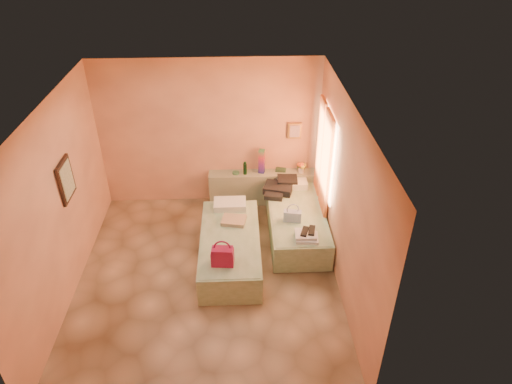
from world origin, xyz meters
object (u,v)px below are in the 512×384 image
headboard_ledge (263,187)px  blue_handbag (292,216)px  green_book (281,170)px  water_bottle (245,168)px  magenta_handbag (223,256)px  towel_stack (307,236)px  bed_left (230,248)px  bed_right (296,222)px  flower_vase (301,167)px

headboard_ledge → blue_handbag: bearing=-72.9°
green_book → blue_handbag: bearing=-75.8°
water_bottle → magenta_handbag: size_ratio=0.76×
headboard_ledge → towel_stack: (0.59, -1.83, 0.23)m
towel_stack → blue_handbag: bearing=109.7°
headboard_ledge → bed_left: headboard_ledge is taller
bed_right → water_bottle: bearing=130.4°
flower_vase → towel_stack: flower_vase is taller
towel_stack → water_bottle: bearing=117.3°
bed_left → blue_handbag: bearing=19.4°
bed_left → flower_vase: 2.22m
green_book → flower_vase: 0.40m
bed_left → green_book: size_ratio=10.20×
bed_right → flower_vase: (0.19, 1.04, 0.52)m
headboard_ledge → flower_vase: bearing=-1.2°
bed_right → flower_vase: 1.18m
bed_right → green_book: (-0.18, 1.12, 0.42)m
headboard_ledge → bed_left: bearing=-110.1°
bed_right → magenta_handbag: magenta_handbag is taller
bed_right → water_bottle: 1.44m
bed_left → headboard_ledge: bearing=69.9°
green_book → flower_vase: (0.38, -0.08, 0.11)m
magenta_handbag → bed_right: bearing=51.2°
bed_left → green_book: bearing=61.4°
bed_left → towel_stack: bearing=-5.9°
bed_right → green_book: 1.21m
towel_stack → bed_left: bearing=174.1°
magenta_handbag → blue_handbag: magenta_handbag is taller
water_bottle → green_book: 0.70m
bed_right → flower_vase: flower_vase is taller
green_book → magenta_handbag: (-1.06, -2.42, -0.01)m
headboard_ledge → towel_stack: headboard_ledge is taller
towel_stack → green_book: bearing=97.4°
water_bottle → green_book: water_bottle is taller
headboard_ledge → flower_vase: 0.85m
bed_left → blue_handbag: (1.03, 0.36, 0.34)m
green_book → water_bottle: bearing=-160.6°
green_book → towel_stack: green_book is taller
headboard_ledge → magenta_handbag: bearing=-107.0°
green_book → bed_left: bearing=-107.3°
green_book → blue_handbag: 1.41m
bed_right → towel_stack: bearing=-85.5°
green_book → blue_handbag: (0.07, -1.40, -0.07)m
magenta_handbag → towel_stack: bearing=26.8°
bed_right → blue_handbag: (-0.11, -0.29, 0.34)m
headboard_ledge → blue_handbag: 1.42m
bed_right → magenta_handbag: (-1.25, -1.30, 0.40)m
headboard_ledge → green_book: (0.34, 0.07, 0.34)m
water_bottle → blue_handbag: (0.75, -1.30, -0.18)m
water_bottle → towel_stack: (0.92, -1.79, -0.22)m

